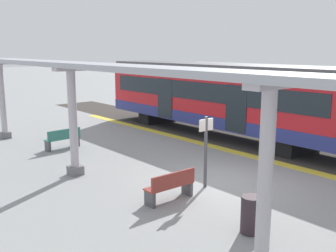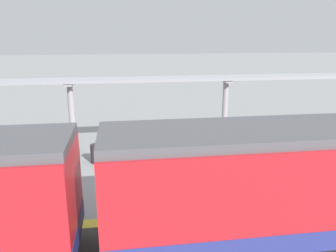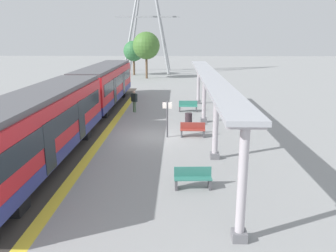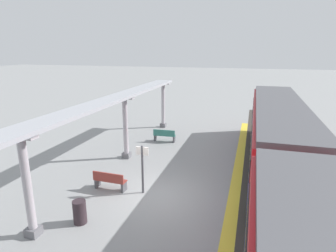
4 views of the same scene
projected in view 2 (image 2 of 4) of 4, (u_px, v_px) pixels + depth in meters
The scene contains 10 objects.
ground_plane at pixel (159, 176), 14.04m from camera, with size 176.00×176.00×0.00m, color gray.
tactile_edge_strip at pixel (172, 217), 10.91m from camera, with size 0.50×27.91×0.01m, color yellow.
trackbed at pixel (182, 252), 9.14m from camera, with size 3.20×39.91×0.01m, color #38332D.
canopy_pillar_second at pixel (225, 114), 17.01m from camera, with size 1.10×0.44×3.60m.
canopy_pillar_third at pixel (72, 120), 15.95m from camera, with size 1.10×0.44×3.60m.
canopy_beam at pixel (152, 79), 16.00m from camera, with size 1.20×22.40×0.16m, color #A8AAB2.
bench_mid_platform at pixel (298, 144), 16.70m from camera, with size 1.52×0.51×0.86m.
bench_far_end at pixel (152, 150), 15.95m from camera, with size 1.51×0.48×0.86m.
trash_bin at pixel (96, 154), 15.42m from camera, with size 0.48×0.48×0.88m, color #32262C.
platform_info_sign at pixel (159, 142), 14.27m from camera, with size 0.56×0.10×2.20m.
Camera 2 is at (-12.88, 1.54, 5.78)m, focal length 35.75 mm.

